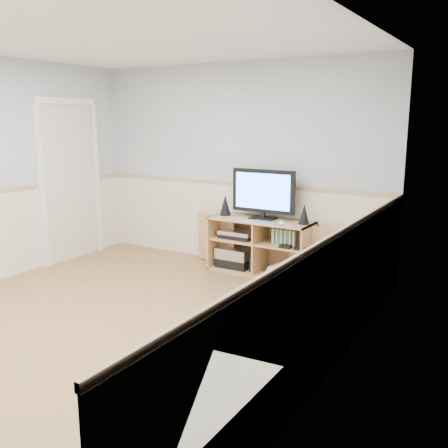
{
  "coord_description": "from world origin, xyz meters",
  "views": [
    {
      "loc": [
        3.07,
        -3.19,
        1.81
      ],
      "look_at": [
        0.43,
        1.2,
        0.74
      ],
      "focal_mm": 40.0,
      "sensor_mm": 36.0,
      "label": 1
    }
  ],
  "objects": [
    {
      "name": "speaker_right",
      "position": [
        1.0,
        2.01,
        0.76
      ],
      "size": [
        0.12,
        0.12,
        0.23
      ],
      "primitive_type": "cone",
      "color": "black",
      "rests_on": "media_cabinet"
    },
    {
      "name": "mouse",
      "position": [
        0.79,
        1.85,
        0.67
      ],
      "size": [
        0.11,
        0.09,
        0.04
      ],
      "primitive_type": "ellipsoid",
      "rotation": [
        0.0,
        0.0,
        -0.33
      ],
      "color": "white",
      "rests_on": "media_cabinet"
    },
    {
      "name": "keyboard",
      "position": [
        0.59,
        1.85,
        0.66
      ],
      "size": [
        0.32,
        0.15,
        0.01
      ],
      "primitive_type": "cube",
      "rotation": [
        0.0,
        0.0,
        -0.08
      ],
      "color": "silver",
      "rests_on": "media_cabinet"
    },
    {
      "name": "game_consoles",
      "position": [
        0.78,
        1.98,
        0.07
      ],
      "size": [
        0.45,
        0.3,
        0.11
      ],
      "color": "white",
      "rests_on": "media_cabinet"
    },
    {
      "name": "room",
      "position": [
        -0.06,
        0.12,
        1.22
      ],
      "size": [
        4.04,
        4.54,
        2.54
      ],
      "color": "#A9844B",
      "rests_on": "ground"
    },
    {
      "name": "media_cabinet",
      "position": [
        0.46,
        2.04,
        0.33
      ],
      "size": [
        1.93,
        0.46,
        0.65
      ],
      "color": "tan",
      "rests_on": "floor"
    },
    {
      "name": "game_cases",
      "position": [
        0.79,
        1.97,
        0.48
      ],
      "size": [
        0.3,
        0.14,
        0.19
      ],
      "primitive_type": "cube",
      "color": "#3F8C3F",
      "rests_on": "media_cabinet"
    },
    {
      "name": "wall_outlet",
      "position": [
        1.0,
        2.23,
        0.6
      ],
      "size": [
        0.12,
        0.03,
        0.12
      ],
      "primitive_type": "cube",
      "color": "white",
      "rests_on": "wall_back"
    },
    {
      "name": "monitor",
      "position": [
        0.46,
        2.04,
        0.97
      ],
      "size": [
        0.8,
        0.18,
        0.59
      ],
      "color": "black",
      "rests_on": "media_cabinet"
    },
    {
      "name": "av_components",
      "position": [
        0.13,
        1.99,
        0.22
      ],
      "size": [
        0.51,
        0.31,
        0.47
      ],
      "color": "black",
      "rests_on": "media_cabinet"
    },
    {
      "name": "speaker_left",
      "position": [
        -0.04,
        2.01,
        0.78
      ],
      "size": [
        0.14,
        0.14,
        0.25
      ],
      "primitive_type": "cone",
      "color": "black",
      "rests_on": "media_cabinet"
    }
  ]
}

